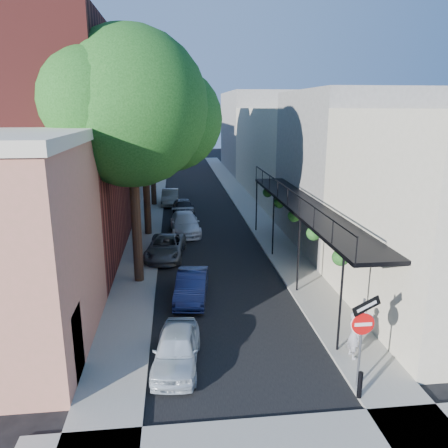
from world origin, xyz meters
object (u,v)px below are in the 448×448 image
object	(u,v)px
oak_near	(141,111)
parked_car_a	(177,349)
parked_car_c	(166,247)
bollard	(360,385)
sign_post	(363,327)
parked_car_d	(185,223)
parked_car_b	(192,286)
parked_car_f	(170,197)
oak_far	(156,105)
parked_car_e	(183,208)
pedestrian	(354,335)
oak_mid	(150,124)

from	to	relation	value
oak_near	parked_car_a	bearing A→B (deg)	-80.16
parked_car_c	bollard	bearing A→B (deg)	-60.24
sign_post	parked_car_d	distance (m)	17.91
bollard	parked_car_b	size ratio (longest dim) A/B	0.22
sign_post	oak_near	xyz separation A→B (m)	(-6.53, 9.29, 5.84)
sign_post	parked_car_d	world-z (taller)	sign_post
parked_car_a	parked_car_f	world-z (taller)	parked_car_f
oak_far	parked_car_c	size ratio (longest dim) A/B	2.82
parked_car_e	bollard	bearing A→B (deg)	-82.28
oak_near	parked_car_b	world-z (taller)	oak_near
parked_car_b	pedestrian	bearing A→B (deg)	-39.62
parked_car_f	sign_post	bearing A→B (deg)	-75.65
bollard	parked_car_f	xyz separation A→B (m)	(-5.43, 26.68, 0.13)
parked_car_b	parked_car_f	distance (m)	19.36
oak_mid	parked_car_d	bearing A→B (deg)	0.24
parked_car_a	oak_near	bearing A→B (deg)	105.87
parked_car_a	parked_car_d	bearing A→B (deg)	93.50
oak_near	parked_car_e	world-z (taller)	oak_near
oak_far	pedestrian	xyz separation A→B (m)	(6.98, -24.75, -7.34)
sign_post	pedestrian	distance (m)	1.97
parked_car_c	oak_mid	bearing A→B (deg)	106.15
oak_near	parked_car_b	distance (m)	7.92
oak_mid	parked_car_e	bearing A→B (deg)	67.15
oak_near	oak_mid	size ratio (longest dim) A/B	1.12
pedestrian	parked_car_a	bearing A→B (deg)	83.07
oak_mid	parked_car_d	xyz separation A→B (m)	(2.02, 0.01, -6.40)
parked_car_f	parked_car_d	bearing A→B (deg)	-81.12
oak_mid	bollard	bearing A→B (deg)	-70.10
oak_mid	parked_car_b	size ratio (longest dim) A/B	2.81
oak_far	parked_car_f	size ratio (longest dim) A/B	3.02
oak_near	parked_car_e	distance (m)	14.80
pedestrian	oak_near	bearing A→B (deg)	38.46
parked_car_a	oak_far	bearing A→B (deg)	99.02
bollard	oak_far	xyz separation A→B (m)	(-6.35, 26.77, 7.74)
oak_mid	parked_car_c	world-z (taller)	oak_mid
bollard	oak_mid	bearing A→B (deg)	109.90
sign_post	oak_far	xyz separation A→B (m)	(-6.51, 26.30, 6.22)
bollard	pedestrian	xyz separation A→B (m)	(0.63, 2.02, 0.40)
oak_far	parked_car_c	world-z (taller)	oak_far
bollard	parked_car_b	bearing A→B (deg)	120.90
oak_mid	parked_car_c	xyz separation A→B (m)	(0.82, -4.76, -6.47)
bollard	oak_near	xyz separation A→B (m)	(-6.37, 9.76, 7.36)
oak_far	sign_post	bearing A→B (deg)	-76.09
bollard	oak_far	world-z (taller)	oak_far
oak_far	parked_car_c	xyz separation A→B (m)	(0.75, -13.80, -7.67)
oak_near	pedestrian	bearing A→B (deg)	-47.89
parked_car_d	parked_car_b	bearing A→B (deg)	-92.93
sign_post	pedestrian	bearing A→B (deg)	73.11
parked_car_a	parked_car_f	bearing A→B (deg)	96.85
sign_post	pedestrian	world-z (taller)	sign_post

